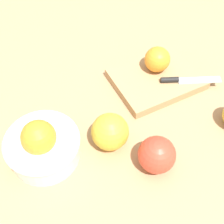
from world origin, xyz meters
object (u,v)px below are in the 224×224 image
at_px(orange_on_board, 157,59).
at_px(bowl, 42,145).
at_px(apple_mid_left, 110,132).
at_px(knife, 182,80).
at_px(apple_front_center, 157,155).
at_px(cutting_board, 156,79).

bearing_deg(orange_on_board, bowl, -175.62).
bearing_deg(apple_mid_left, knife, 3.59).
height_order(apple_front_center, apple_mid_left, apple_mid_left).
relative_size(bowl, apple_front_center, 2.03).
bearing_deg(cutting_board, orange_on_board, 51.17).
bearing_deg(knife, bowl, 172.92).
height_order(orange_on_board, apple_mid_left, orange_on_board).
height_order(orange_on_board, knife, orange_on_board).
xyz_separation_m(orange_on_board, apple_mid_left, (-0.23, -0.09, -0.02)).
bearing_deg(cutting_board, knife, -55.47).
bearing_deg(orange_on_board, cutting_board, -128.83).
height_order(orange_on_board, apple_front_center, orange_on_board).
bearing_deg(apple_mid_left, orange_on_board, 21.63).
bearing_deg(apple_mid_left, apple_front_center, -69.05).
bearing_deg(knife, apple_front_center, -150.13).
relative_size(cutting_board, orange_on_board, 3.30).
bearing_deg(apple_front_center, cutting_board, 45.44).
distance_m(bowl, apple_mid_left, 0.15).
relative_size(orange_on_board, knife, 0.49).
height_order(bowl, apple_front_center, bowl).
height_order(cutting_board, knife, knife).
bearing_deg(bowl, cutting_board, 1.17).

